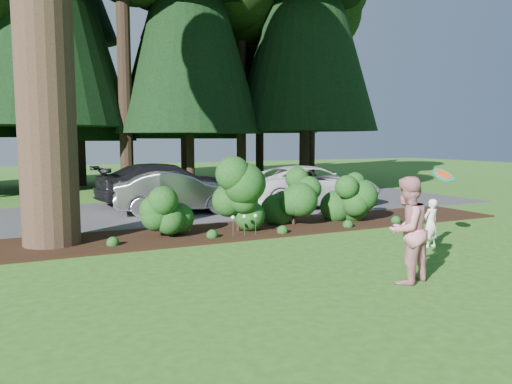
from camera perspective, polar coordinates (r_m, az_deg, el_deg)
ground at (r=10.31m, az=5.75°, el=-7.43°), size 80.00×80.00×0.00m
mulch_bed at (r=13.12m, az=-1.66°, el=-4.35°), size 16.00×2.50×0.05m
driveway at (r=17.05m, az=-7.47°, el=-2.01°), size 22.00×6.00×0.03m
shrub_row at (r=13.23m, az=1.57°, el=-0.83°), size 6.53×1.60×1.61m
lily_cluster at (r=12.16m, az=-1.34°, el=-2.94°), size 0.69×0.09×0.57m
car_silver_wagon at (r=16.19m, az=-8.90°, el=-0.03°), size 4.21×2.06×1.33m
car_white_suv at (r=17.67m, az=6.25°, el=0.69°), size 5.19×2.41×1.44m
car_dark_suv at (r=18.57m, az=-10.20°, el=0.96°), size 5.26×2.49×1.48m
child at (r=11.77m, az=19.34°, el=-3.37°), size 0.41×0.29×1.08m
adult at (r=8.69m, az=16.82°, el=-4.18°), size 1.03×0.90×1.79m
frisbee at (r=11.90m, az=20.63°, el=1.85°), size 0.50×0.43×0.30m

